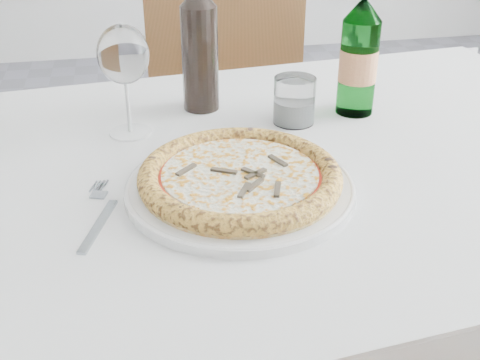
% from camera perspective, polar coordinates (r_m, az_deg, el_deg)
% --- Properties ---
extents(dining_table, '(1.62, 1.05, 0.76)m').
position_cam_1_polar(dining_table, '(1.03, -1.10, -2.36)').
color(dining_table, brown).
rests_on(dining_table, floor).
extents(chair_far, '(0.57, 0.57, 0.93)m').
position_cam_1_polar(chair_far, '(1.78, -1.71, 6.62)').
color(chair_far, brown).
rests_on(chair_far, floor).
extents(plate, '(0.34, 0.34, 0.02)m').
position_cam_1_polar(plate, '(0.90, 0.00, -0.63)').
color(plate, white).
rests_on(plate, dining_table).
extents(pizza, '(0.30, 0.30, 0.03)m').
position_cam_1_polar(pizza, '(0.89, -0.00, 0.36)').
color(pizza, '#CFB972').
rests_on(pizza, plate).
extents(fork, '(0.05, 0.18, 0.00)m').
position_cam_1_polar(fork, '(0.86, -13.27, -3.25)').
color(fork, '#8C97A2').
rests_on(fork, dining_table).
extents(wine_glass, '(0.09, 0.09, 0.20)m').
position_cam_1_polar(wine_glass, '(1.06, -11.00, 11.38)').
color(wine_glass, white).
rests_on(wine_glass, dining_table).
extents(tumbler, '(0.08, 0.08, 0.09)m').
position_cam_1_polar(tumbler, '(1.13, 5.16, 7.24)').
color(tumbler, silver).
rests_on(tumbler, dining_table).
extents(beer_bottle, '(0.07, 0.07, 0.28)m').
position_cam_1_polar(beer_bottle, '(1.17, 11.21, 11.42)').
color(beer_bottle, '#368443').
rests_on(beer_bottle, dining_table).
extents(wine_bottle, '(0.07, 0.07, 0.29)m').
position_cam_1_polar(wine_bottle, '(1.16, -3.84, 12.40)').
color(wine_bottle, black).
rests_on(wine_bottle, dining_table).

